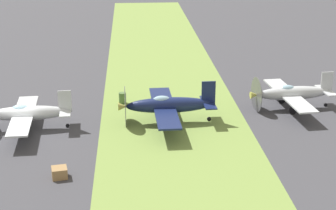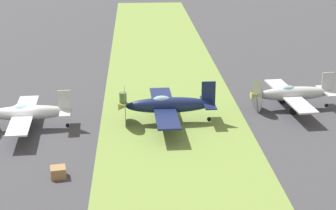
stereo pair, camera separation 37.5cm
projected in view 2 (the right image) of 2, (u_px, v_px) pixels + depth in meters
name	position (u px, v px, depth m)	size (l,w,h in m)	color
ground_plane	(18.00, 137.00, 38.73)	(160.00, 160.00, 0.00)	#38383D
grass_verge	(176.00, 133.00, 39.38)	(120.00, 11.00, 0.01)	olive
airplane_lead	(26.00, 113.00, 39.76)	(8.36, 6.61, 2.98)	#B2B7BC
airplane_wingman	(167.00, 105.00, 40.96)	(9.17, 7.28, 3.28)	#141E47
airplane_trail	(292.00, 94.00, 43.86)	(8.61, 6.81, 3.06)	#B2B7BC
fuel_drum	(123.00, 98.00, 45.47)	(0.60, 0.60, 0.90)	#476633
supply_crate	(58.00, 172.00, 32.77)	(0.90, 0.90, 0.64)	olive
runway_marker_cone	(121.00, 100.00, 45.65)	(0.36, 0.36, 0.44)	orange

